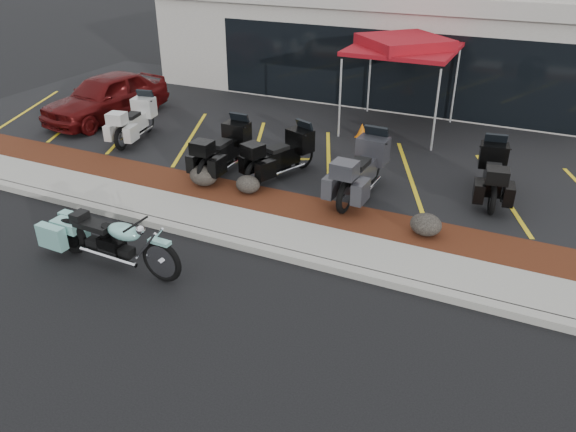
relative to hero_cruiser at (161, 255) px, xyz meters
The scene contains 18 objects.
ground 1.18m from the hero_cruiser, 45.96° to the left, with size 90.00×90.00×0.00m, color black.
curb 1.87m from the hero_cruiser, 66.27° to the left, with size 24.00×0.25×0.15m, color gray.
sidewalk 2.51m from the hero_cruiser, 72.85° to the left, with size 24.00×1.20×0.15m, color gray.
mulch_bed 3.65m from the hero_cruiser, 78.46° to the left, with size 24.00×1.20×0.16m, color #39110D.
upper_lot 8.99m from the hero_cruiser, 85.37° to the left, with size 26.00×9.60×0.15m, color black.
dealership_building 15.30m from the hero_cruiser, 87.27° to the left, with size 18.00×8.16×4.00m.
boulder_left 3.90m from the hero_cruiser, 111.82° to the left, with size 0.71×0.59×0.50m, color black.
boulder_mid 3.71m from the hero_cruiser, 94.25° to the left, with size 0.59×0.49×0.42m, color black.
boulder_right 5.28m from the hero_cruiser, 41.16° to the left, with size 0.65×0.54×0.46m, color black.
hero_cruiser is the anchor object (origin of this frame).
touring_white 8.10m from the hero_cruiser, 129.39° to the left, with size 2.22×0.85×1.29m, color beige, non-canonical shape.
touring_black_front 5.56m from the hero_cruiser, 104.86° to the left, with size 2.29×0.87×1.33m, color black, non-canonical shape.
touring_black_mid 5.65m from the hero_cruiser, 86.97° to the left, with size 2.22×0.85×1.29m, color black, non-canonical shape.
touring_grey 5.95m from the hero_cruiser, 68.19° to the left, with size 2.49×0.95×1.45m, color #2C2D31, non-canonical shape.
touring_black_rear 8.17m from the hero_cruiser, 54.03° to the left, with size 2.24×0.85×1.30m, color black, non-canonical shape.
parked_car 9.77m from the hero_cruiser, 136.53° to the left, with size 1.73×4.29×1.46m, color #4D0B0B.
traffic_cone 8.63m from the hero_cruiser, 84.00° to the left, with size 0.32×0.32×0.41m, color #CD5D06.
popup_canopy 10.07m from the hero_cruiser, 80.37° to the left, with size 3.77×3.77×2.76m.
Camera 1 is at (4.97, -7.52, 5.84)m, focal length 35.00 mm.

